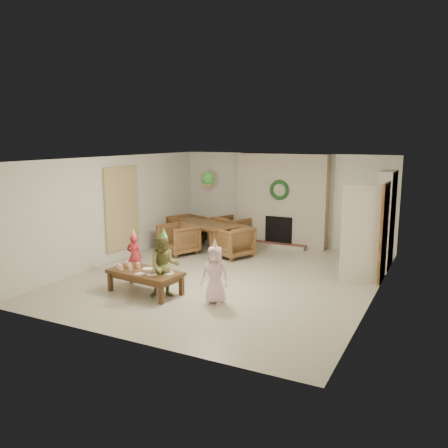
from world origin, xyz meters
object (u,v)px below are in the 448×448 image
Objects in this scene: dining_table at (206,236)px; dining_chair_left at (187,229)px; dining_chair_right at (233,242)px; child_plaid at (164,266)px; dining_chair_far at (231,230)px; coffee_table_top at (145,273)px; dining_chair_near at (178,239)px; child_red at (134,256)px; child_pink at (215,275)px.

dining_chair_left is (-0.80, 0.35, 0.04)m from dining_table.
dining_chair_right is 0.72× the size of child_plaid.
dining_chair_left is 0.72× the size of child_plaid.
dining_chair_far is 0.72× the size of child_plaid.
child_plaid reaches higher than dining_chair_far.
coffee_table_top is at bearing 118.17° from dining_chair_far.
dining_chair_near is 1.00× the size of dining_chair_right.
dining_chair_right is 3.22m from coffee_table_top.
child_plaid is at bearing 5.63° from coffee_table_top.
coffee_table_top is (-0.30, -3.21, 0.02)m from dining_chair_right.
dining_chair_near is at bearing 116.99° from coffee_table_top.
child_plaid is (0.80, -4.46, 0.20)m from dining_chair_far.
dining_chair_far is 0.93× the size of child_red.
child_pink is (2.13, -3.51, 0.17)m from dining_table.
child_red is 0.78× the size of child_plaid.
dining_chair_far is at bearing 101.14° from coffee_table_top.
child_plaid is 0.99m from child_pink.
dining_table is 0.88m from dining_chair_left.
dining_chair_near and dining_chair_far have the same top height.
dining_chair_near is 1.40m from dining_chair_right.
child_red reaches higher than dining_table.
dining_chair_left is 4.46m from child_plaid.
dining_chair_near is 0.81× the size of child_pink.
child_red reaches higher than dining_chair_far.
dining_table is 2.34× the size of dining_chair_left.
dining_chair_near reaches higher than coffee_table_top.
dining_table is at bearing -90.00° from dining_chair_left.
dining_chair_near is 0.60× the size of coffee_table_top.
child_plaid reaches higher than coffee_table_top.
coffee_table_top is at bearing -55.43° from dining_table.
dining_chair_right is at bearing 104.52° from child_pink.
dining_chair_right is 0.93× the size of child_red.
child_pink reaches higher than coffee_table_top.
child_pink reaches higher than dining_chair_far.
dining_chair_right is at bearing -127.17° from child_red.
child_red is 2.33m from child_pink.
child_pink is at bearing -25.06° from child_plaid.
child_pink is at bearing 43.82° from dining_chair_right.
child_red is (0.24, -2.10, 0.07)m from dining_chair_near.
dining_chair_right is 3.22m from child_plaid.
child_pink is at bearing -119.13° from dining_chair_left.
dining_chair_near is at bearing -96.35° from child_red.
dining_table is 2.34× the size of dining_chair_far.
dining_chair_right is at bearing 141.34° from dining_chair_far.
dining_chair_right reaches higher than coffee_table_top.
dining_chair_near is 3.23m from child_plaid.
child_red is (-0.82, 0.74, 0.06)m from coffee_table_top.
dining_table is 2.91m from child_red.
dining_table is at bearing -105.02° from child_red.
child_plaid is (0.45, -0.01, 0.19)m from coffee_table_top.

